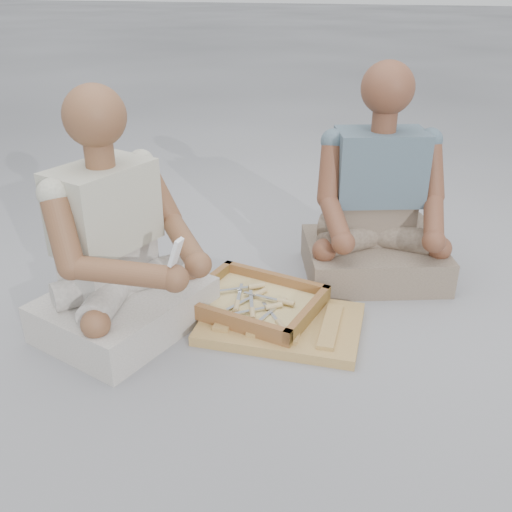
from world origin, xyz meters
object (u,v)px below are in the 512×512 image
(craftsman, at_px, (118,254))
(companion, at_px, (377,210))
(tool_tray, at_px, (255,302))
(carved_panel, at_px, (281,324))

(craftsman, distance_m, companion, 1.15)
(tool_tray, distance_m, companion, 0.70)
(companion, bearing_deg, craftsman, 20.50)
(carved_panel, xyz_separation_m, tool_tray, (-0.13, 0.06, 0.04))
(companion, bearing_deg, carved_panel, 44.18)
(carved_panel, relative_size, craftsman, 0.66)
(tool_tray, xyz_separation_m, companion, (0.41, 0.51, 0.25))
(carved_panel, relative_size, tool_tray, 1.09)
(carved_panel, distance_m, tool_tray, 0.15)
(carved_panel, distance_m, companion, 0.71)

